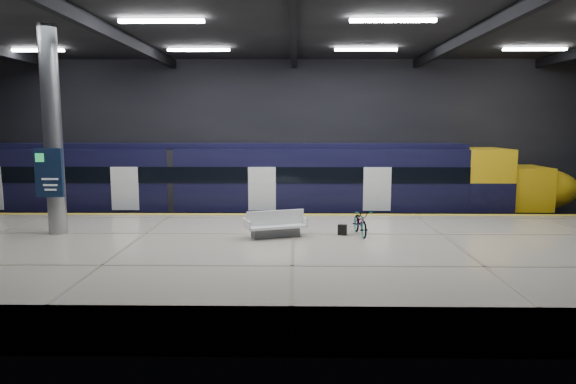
{
  "coord_description": "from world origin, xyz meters",
  "views": [
    {
      "loc": [
        0.08,
        -18.02,
        4.74
      ],
      "look_at": [
        -0.21,
        1.5,
        2.2
      ],
      "focal_mm": 32.0,
      "sensor_mm": 36.0,
      "label": 1
    }
  ],
  "objects": [
    {
      "name": "ground",
      "position": [
        0.0,
        0.0,
        0.0
      ],
      "size": [
        30.0,
        30.0,
        0.0
      ],
      "primitive_type": "plane",
      "color": "black",
      "rests_on": "ground"
    },
    {
      "name": "room_shell",
      "position": [
        -0.0,
        0.0,
        5.72
      ],
      "size": [
        30.1,
        16.1,
        8.05
      ],
      "color": "black",
      "rests_on": "ground"
    },
    {
      "name": "platform",
      "position": [
        0.0,
        -2.5,
        0.55
      ],
      "size": [
        30.0,
        11.0,
        1.1
      ],
      "primitive_type": "cube",
      "color": "beige",
      "rests_on": "ground"
    },
    {
      "name": "safety_strip",
      "position": [
        0.0,
        2.75,
        1.11
      ],
      "size": [
        30.0,
        0.4,
        0.01
      ],
      "primitive_type": "cube",
      "color": "gold",
      "rests_on": "platform"
    },
    {
      "name": "rails",
      "position": [
        0.0,
        5.5,
        0.08
      ],
      "size": [
        30.0,
        1.52,
        0.16
      ],
      "color": "gray",
      "rests_on": "ground"
    },
    {
      "name": "train",
      "position": [
        -2.59,
        5.5,
        2.06
      ],
      "size": [
        29.4,
        2.84,
        3.79
      ],
      "color": "black",
      "rests_on": "ground"
    },
    {
      "name": "bench",
      "position": [
        -0.58,
        -1.5,
        1.41
      ],
      "size": [
        2.16,
        1.44,
        0.88
      ],
      "rotation": [
        0.0,
        0.0,
        0.34
      ],
      "color": "#595B60",
      "rests_on": "platform"
    },
    {
      "name": "bicycle",
      "position": [
        2.25,
        -1.17,
        1.53
      ],
      "size": [
        0.76,
        1.7,
        0.86
      ],
      "primitive_type": "imported",
      "rotation": [
        0.0,
        0.0,
        0.11
      ],
      "color": "#99999E",
      "rests_on": "platform"
    },
    {
      "name": "pannier_bag",
      "position": [
        1.65,
        -1.17,
        1.28
      ],
      "size": [
        0.33,
        0.24,
        0.35
      ],
      "primitive_type": "cube",
      "rotation": [
        0.0,
        0.0,
        -0.22
      ],
      "color": "black",
      "rests_on": "platform"
    },
    {
      "name": "info_column",
      "position": [
        -8.0,
        -1.03,
        4.46
      ],
      "size": [
        0.9,
        0.78,
        6.9
      ],
      "color": "#9EA0A5",
      "rests_on": "platform"
    }
  ]
}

